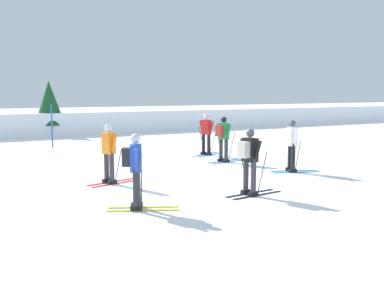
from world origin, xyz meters
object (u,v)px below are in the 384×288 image
skier_orange (109,152)px  skier_black (249,158)px  skier_red (206,133)px  conifer_far_left (49,103)px  skier_blue (135,167)px  skier_green (223,137)px  skier_white (292,144)px  trail_marker_pole (52,126)px

skier_orange → skier_black: 4.07m
skier_red → conifer_far_left: size_ratio=0.52×
skier_blue → skier_green: size_ratio=1.00×
skier_black → skier_white: bearing=32.3°
skier_orange → skier_white: (5.85, -1.07, -0.00)m
skier_black → conifer_far_left: size_ratio=0.52×
skier_black → skier_red: size_ratio=1.00×
skier_blue → skier_white: bearing=16.9°
skier_orange → conifer_far_left: 15.18m
skier_orange → skier_white: size_ratio=1.00×
trail_marker_pole → skier_green: bearing=-58.2°
skier_green → conifer_far_left: bearing=105.4°
skier_blue → skier_green: (5.34, 4.68, -0.00)m
skier_orange → skier_black: same height
skier_orange → skier_white: 5.94m
skier_green → conifer_far_left: size_ratio=0.52×
skier_orange → trail_marker_pole: trail_marker_pole is taller
conifer_far_left → skier_blue: bearing=-95.2°
skier_blue → skier_green: bearing=41.2°
skier_white → conifer_far_left: 16.84m
skier_blue → conifer_far_left: 18.16m
skier_blue → conifer_far_left: conifer_far_left is taller
skier_black → conifer_far_left: 18.27m
skier_blue → trail_marker_pole: trail_marker_pole is taller
trail_marker_pole → conifer_far_left: 5.95m
skier_white → skier_red: bearing=95.8°
skier_red → trail_marker_pole: (-5.12, 5.68, 0.10)m
skier_red → skier_green: bearing=-101.9°
skier_orange → skier_red: same height
skier_black → skier_white: (3.21, 2.03, -0.04)m
skier_orange → skier_blue: size_ratio=1.00×
trail_marker_pole → skier_orange: bearing=-91.5°
skier_green → skier_black: bearing=-115.8°
skier_black → skier_red: 7.26m
skier_orange → skier_blue: 2.99m
skier_white → conifer_far_left: bearing=105.8°
skier_blue → skier_black: bearing=-2.5°
skier_black → skier_green: (2.32, 4.81, 0.00)m
skier_orange → skier_black: bearing=-49.6°
conifer_far_left → skier_white: bearing=-74.2°
skier_red → skier_black: bearing=-112.1°
skier_white → trail_marker_pole: size_ratio=0.84×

